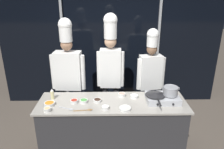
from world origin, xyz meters
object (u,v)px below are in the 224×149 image
(stock_pot, at_px, (171,91))
(prep_bowl_carrots, at_px, (49,104))
(chef_sous, at_px, (111,62))
(portable_stove, at_px, (162,98))
(prep_bowl_shrimp, at_px, (122,95))
(prep_bowl_chili_flakes, at_px, (74,101))
(prep_bowl_soy_glaze, at_px, (97,100))
(serving_spoon_solid, at_px, (69,109))
(serving_spoon_slotted, at_px, (87,110))
(chef_head, at_px, (68,70))
(prep_bowl_rice, at_px, (134,96))
(prep_bowl_bean_sprouts, at_px, (125,108))
(squeeze_bottle_oil, at_px, (52,94))
(frying_pan, at_px, (155,94))
(prep_bowl_garlic, at_px, (105,107))
(prep_bowl_scallions, at_px, (84,101))
(prep_bowl_ginger, at_px, (47,109))
(chef_line, at_px, (150,71))

(stock_pot, relative_size, prep_bowl_carrots, 1.56)
(stock_pot, height_order, chef_sous, chef_sous)
(portable_stove, xyz_separation_m, prep_bowl_shrimp, (-0.61, 0.16, -0.02))
(prep_bowl_chili_flakes, bearing_deg, prep_bowl_soy_glaze, 3.51)
(serving_spoon_solid, relative_size, chef_sous, 0.11)
(prep_bowl_chili_flakes, bearing_deg, serving_spoon_solid, -105.46)
(serving_spoon_slotted, relative_size, chef_head, 0.13)
(portable_stove, distance_m, serving_spoon_slotted, 1.16)
(serving_spoon_slotted, distance_m, chef_sous, 1.06)
(prep_bowl_rice, distance_m, chef_sous, 0.76)
(prep_bowl_bean_sprouts, bearing_deg, squeeze_bottle_oil, 162.50)
(frying_pan, height_order, prep_bowl_garlic, frying_pan)
(prep_bowl_bean_sprouts, bearing_deg, serving_spoon_solid, 177.92)
(prep_bowl_scallions, height_order, prep_bowl_chili_flakes, prep_bowl_chili_flakes)
(prep_bowl_scallions, relative_size, prep_bowl_soy_glaze, 0.98)
(prep_bowl_carrots, bearing_deg, prep_bowl_scallions, 9.09)
(prep_bowl_soy_glaze, distance_m, prep_bowl_chili_flakes, 0.35)
(prep_bowl_rice, xyz_separation_m, chef_head, (-1.10, 0.51, 0.27))
(prep_bowl_rice, relative_size, prep_bowl_ginger, 1.32)
(portable_stove, xyz_separation_m, squeeze_bottle_oil, (-1.69, 0.09, 0.04))
(prep_bowl_scallions, height_order, prep_bowl_rice, prep_bowl_scallions)
(prep_bowl_carrots, bearing_deg, serving_spoon_solid, -20.71)
(stock_pot, bearing_deg, prep_bowl_garlic, -166.23)
(prep_bowl_soy_glaze, height_order, serving_spoon_slotted, prep_bowl_soy_glaze)
(prep_bowl_scallions, xyz_separation_m, prep_bowl_garlic, (0.33, -0.20, 0.00))
(squeeze_bottle_oil, xyz_separation_m, prep_bowl_scallions, (0.50, -0.13, -0.06))
(prep_bowl_bean_sprouts, relative_size, prep_bowl_garlic, 1.54)
(prep_bowl_shrimp, height_order, prep_bowl_rice, prep_bowl_shrimp)
(prep_bowl_scallions, xyz_separation_m, chef_line, (1.13, 0.77, 0.19))
(squeeze_bottle_oil, relative_size, prep_bowl_scallions, 1.44)
(stock_pot, height_order, prep_bowl_bean_sprouts, stock_pot)
(stock_pot, distance_m, chef_head, 1.75)
(prep_bowl_bean_sprouts, bearing_deg, portable_stove, 23.72)
(stock_pot, distance_m, prep_bowl_shrimp, 0.75)
(prep_bowl_bean_sprouts, bearing_deg, prep_bowl_soy_glaze, 149.54)
(portable_stove, distance_m, prep_bowl_ginger, 1.70)
(prep_bowl_bean_sprouts, relative_size, prep_bowl_ginger, 1.73)
(prep_bowl_rice, distance_m, prep_bowl_soy_glaze, 0.59)
(squeeze_bottle_oil, height_order, prep_bowl_rice, squeeze_bottle_oil)
(prep_bowl_soy_glaze, bearing_deg, prep_bowl_scallions, -176.16)
(squeeze_bottle_oil, bearing_deg, prep_bowl_shrimp, 3.86)
(frying_pan, relative_size, prep_bowl_garlic, 4.91)
(prep_bowl_soy_glaze, relative_size, prep_bowl_ginger, 1.28)
(portable_stove, bearing_deg, chef_sous, 140.38)
(prep_bowl_soy_glaze, bearing_deg, chef_head, 129.40)
(prep_bowl_bean_sprouts, distance_m, chef_sous, 1.01)
(prep_bowl_chili_flakes, bearing_deg, chef_head, 105.30)
(frying_pan, distance_m, prep_bowl_carrots, 1.58)
(prep_bowl_carrots, relative_size, chef_head, 0.08)
(prep_bowl_soy_glaze, relative_size, chef_line, 0.07)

